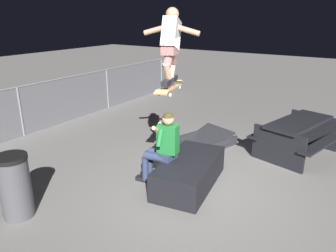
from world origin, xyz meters
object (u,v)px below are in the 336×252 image
person_sitting_on_ledge (162,145)px  skater_airborne (171,42)px  ledge_box_main (189,172)px  trash_bin (15,186)px  skateboard (170,88)px  kicker_ramp (205,142)px  picnic_table_back (298,132)px

person_sitting_on_ledge → skater_airborne: (0.03, -0.15, 1.70)m
skater_airborne → ledge_box_main: bearing=-59.9°
skater_airborne → trash_bin: bearing=145.6°
skateboard → skater_airborne: skater_airborne is taller
skateboard → kicker_ramp: 2.64m
trash_bin → person_sitting_on_ledge: bearing=-31.8°
ledge_box_main → person_sitting_on_ledge: (-0.20, 0.43, 0.49)m
picnic_table_back → trash_bin: (-4.56, 2.90, -0.01)m
kicker_ramp → ledge_box_main: bearing=-161.5°
skateboard → trash_bin: (-1.95, 1.39, -1.25)m
ledge_box_main → picnic_table_back: picnic_table_back is taller
person_sitting_on_ledge → trash_bin: (-1.98, 1.23, -0.24)m
person_sitting_on_ledge → picnic_table_back: bearing=-33.0°
skater_airborne → picnic_table_back: bearing=-31.0°
person_sitting_on_ledge → trash_bin: bearing=148.2°
kicker_ramp → skater_airborne: bearing=-170.9°
skateboard → skater_airborne: 0.69m
ledge_box_main → kicker_ramp: ledge_box_main is taller
ledge_box_main → skateboard: size_ratio=1.57×
ledge_box_main → skater_airborne: bearing=120.1°
skateboard → picnic_table_back: (2.60, -1.51, -1.24)m
person_sitting_on_ledge → skateboard: size_ratio=1.27×
skateboard → kicker_ramp: skateboard is taller
ledge_box_main → person_sitting_on_ledge: 0.68m
ledge_box_main → picnic_table_back: 2.70m
person_sitting_on_ledge → skater_airborne: bearing=-78.8°
person_sitting_on_ledge → kicker_ramp: bearing=4.8°
kicker_ramp → picnic_table_back: 1.98m
trash_bin → kicker_ramp: bearing=-14.9°
ledge_box_main → skateboard: bearing=129.3°
ledge_box_main → picnic_table_back: bearing=-27.5°
skateboard → trash_bin: size_ratio=1.07×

